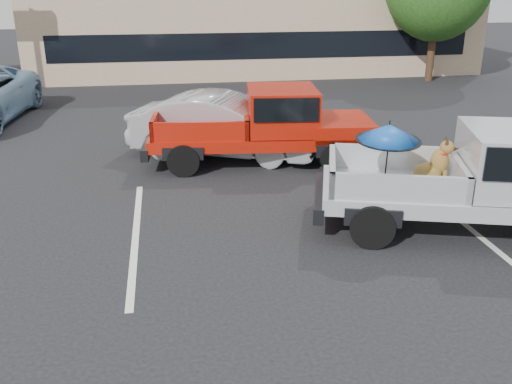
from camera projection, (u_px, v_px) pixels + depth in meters
ground at (331, 278)px, 8.68m from camera, size 90.00×90.00×0.00m
stripe_left at (136, 236)px, 10.08m from camera, size 0.12×5.00×0.01m
stripe_right at (453, 214)px, 10.97m from camera, size 0.12×5.00×0.01m
silver_pickup at (497, 176)px, 9.91m from camera, size 6.01×3.47×2.06m
red_pickup at (275, 123)px, 13.68m from camera, size 5.69×2.47×1.82m
silver_sedan at (224, 126)px, 14.26m from camera, size 4.97×3.38×1.55m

